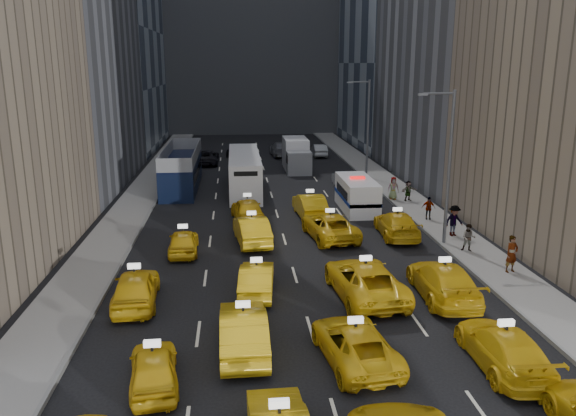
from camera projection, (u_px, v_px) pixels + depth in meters
name	position (u px, v px, depth m)	size (l,w,h in m)	color
ground	(318.00, 353.00, 20.77)	(160.00, 160.00, 0.00)	black
sidewalk_west	(138.00, 200.00, 43.89)	(3.00, 90.00, 0.15)	gray
sidewalk_east	(400.00, 194.00, 45.81)	(3.00, 90.00, 0.15)	gray
curb_west	(157.00, 199.00, 44.02)	(0.15, 90.00, 0.18)	slate
curb_east	(383.00, 194.00, 45.68)	(0.15, 90.00, 0.18)	slate
streetlight_near	(447.00, 163.00, 31.95)	(2.15, 0.22, 9.00)	#595B60
streetlight_far	(367.00, 125.00, 51.23)	(2.15, 0.22, 9.00)	#595B60
taxi_4	(154.00, 368.00, 18.54)	(1.56, 3.88, 1.32)	gold
taxi_5	(243.00, 330.00, 20.82)	(1.73, 4.95, 1.63)	gold
taxi_6	(355.00, 343.00, 20.11)	(2.28, 4.94, 1.37)	gold
taxi_7	(503.00, 348.00, 19.69)	(2.06, 5.06, 1.47)	gold
taxi_8	(136.00, 288.00, 24.79)	(1.88, 4.67, 1.59)	gold
taxi_9	(257.00, 279.00, 26.05)	(1.50, 4.31, 1.42)	gold
taxi_10	(365.00, 280.00, 25.61)	(2.75, 5.97, 1.66)	gold
taxi_11	(443.00, 281.00, 25.51)	(2.29, 5.63, 1.63)	gold
taxi_12	(183.00, 242.00, 31.56)	(1.61, 4.01, 1.37)	gold
taxi_13	(252.00, 230.00, 33.33)	(1.73, 4.97, 1.64)	gold
taxi_14	(330.00, 226.00, 34.30)	(2.54, 5.51, 1.53)	gold
taxi_15	(397.00, 225.00, 34.63)	(2.12, 5.22, 1.51)	gold
taxi_16	(248.00, 210.00, 37.89)	(1.93, 4.79, 1.63)	gold
taxi_17	(310.00, 205.00, 39.12)	(1.72, 4.92, 1.62)	gold
nypd_van	(357.00, 195.00, 40.79)	(2.50, 5.91, 2.50)	white
double_decker	(182.00, 168.00, 48.10)	(2.87, 11.95, 3.47)	black
city_bus	(244.00, 172.00, 47.18)	(4.00, 12.24, 3.10)	silver
box_truck	(296.00, 155.00, 56.14)	(2.61, 6.85, 3.09)	silver
misc_car_0	(345.00, 180.00, 48.13)	(1.55, 4.45, 1.47)	#ADB1B5
misc_car_1	(207.00, 157.00, 59.53)	(2.48, 5.39, 1.50)	black
misc_car_2	(281.00, 149.00, 64.79)	(2.30, 5.67, 1.64)	slate
misc_car_3	(236.00, 152.00, 62.52)	(1.83, 4.54, 1.55)	black
misc_car_4	(319.00, 150.00, 64.59)	(1.49, 4.27, 1.41)	#A4A8AC
pedestrian_0	(512.00, 254.00, 28.24)	(0.70, 0.46, 1.91)	gray
pedestrian_1	(469.00, 238.00, 31.43)	(0.76, 0.42, 1.57)	gray
pedestrian_2	(454.00, 221.00, 34.20)	(1.23, 0.51, 1.91)	gray
pedestrian_3	(428.00, 208.00, 37.94)	(0.90, 0.41, 1.54)	gray
pedestrian_4	(393.00, 188.00, 43.45)	(0.86, 0.47, 1.76)	gray
pedestrian_5	(408.00, 191.00, 43.04)	(1.44, 0.41, 1.55)	gray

